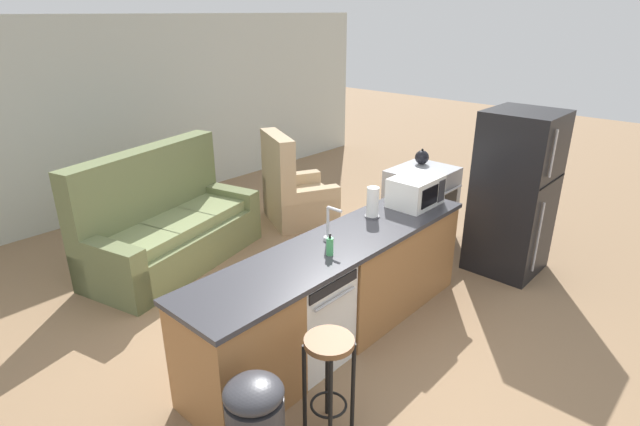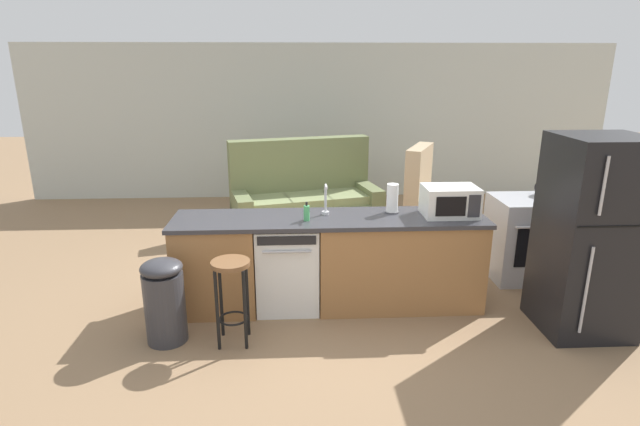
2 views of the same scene
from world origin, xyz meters
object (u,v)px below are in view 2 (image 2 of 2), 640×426
object	(u,v)px
kettle	(543,188)
armchair	(431,208)
paper_towel_roll	(392,199)
trash_bin	(164,300)
couch	(304,202)
microwave	(450,201)
stove_range	(527,238)
soap_bottle	(307,213)
refrigerator	(590,236)
dishwasher	(288,265)
bar_stool	(232,284)

from	to	relation	value
kettle	armchair	bearing A→B (deg)	119.57
paper_towel_roll	kettle	world-z (taller)	paper_towel_roll
trash_bin	couch	distance (m)	3.17
trash_bin	microwave	bearing A→B (deg)	12.99
stove_range	kettle	size ratio (longest dim) A/B	4.39
trash_bin	kettle	bearing A→B (deg)	18.51
stove_range	soap_bottle	world-z (taller)	soap_bottle
refrigerator	dishwasher	bearing A→B (deg)	168.07
refrigerator	stove_range	bearing A→B (deg)	89.99
paper_towel_roll	soap_bottle	world-z (taller)	paper_towel_roll
armchair	paper_towel_roll	bearing A→B (deg)	-115.73
stove_range	couch	world-z (taller)	couch
trash_bin	soap_bottle	bearing A→B (deg)	22.39
paper_towel_roll	bar_stool	world-z (taller)	paper_towel_roll
dishwasher	stove_range	world-z (taller)	stove_range
dishwasher	kettle	world-z (taller)	kettle
stove_range	microwave	distance (m)	1.34
refrigerator	couch	bearing A→B (deg)	129.76
dishwasher	paper_towel_roll	bearing A→B (deg)	6.74
armchair	dishwasher	bearing A→B (deg)	-133.13
soap_bottle	trash_bin	size ratio (longest dim) A/B	0.24
armchair	stove_range	bearing A→B (deg)	-67.67
microwave	paper_towel_roll	world-z (taller)	paper_towel_roll
stove_range	paper_towel_roll	world-z (taller)	paper_towel_roll
refrigerator	soap_bottle	distance (m)	2.46
paper_towel_roll	soap_bottle	bearing A→B (deg)	-165.60
stove_range	paper_towel_roll	distance (m)	1.75
microwave	armchair	world-z (taller)	armchair
refrigerator	kettle	distance (m)	1.25
paper_towel_roll	couch	world-z (taller)	couch
microwave	armchair	size ratio (longest dim) A/B	0.42
stove_range	refrigerator	size ratio (longest dim) A/B	0.52
paper_towel_roll	soap_bottle	xyz separation A→B (m)	(-0.83, -0.21, -0.07)
dishwasher	couch	world-z (taller)	couch
microwave	trash_bin	bearing A→B (deg)	-167.01
paper_towel_roll	refrigerator	bearing A→B (deg)	-22.83
armchair	trash_bin	bearing A→B (deg)	-138.06
kettle	armchair	distance (m)	1.75
bar_stool	paper_towel_roll	bearing A→B (deg)	27.62
armchair	soap_bottle	bearing A→B (deg)	-129.12
microwave	bar_stool	bearing A→B (deg)	-162.00
dishwasher	stove_range	size ratio (longest dim) A/B	0.93
kettle	trash_bin	size ratio (longest dim) A/B	0.28
soap_bottle	kettle	size ratio (longest dim) A/B	0.86
paper_towel_roll	soap_bottle	distance (m)	0.86
stove_range	paper_towel_roll	xyz separation A→B (m)	(-1.59, -0.43, 0.59)
microwave	armchair	bearing A→B (deg)	78.41
trash_bin	couch	bearing A→B (deg)	67.10
refrigerator	microwave	distance (m)	1.21
refrigerator	bar_stool	world-z (taller)	refrigerator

